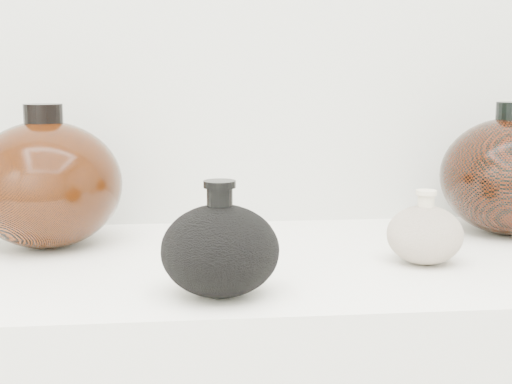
{
  "coord_description": "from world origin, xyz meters",
  "views": [
    {
      "loc": [
        -0.1,
        -0.02,
        1.15
      ],
      "look_at": [
        -0.0,
        0.92,
        1.0
      ],
      "focal_mm": 50.0,
      "sensor_mm": 36.0,
      "label": 1
    }
  ],
  "objects": [
    {
      "name": "black_gourd_vase",
      "position": [
        -0.06,
        0.78,
        0.95
      ],
      "size": [
        0.17,
        0.17,
        0.14
      ],
      "color": "black",
      "rests_on": "display_counter"
    },
    {
      "name": "cream_gourd_vase",
      "position": [
        0.23,
        0.9,
        0.94
      ],
      "size": [
        0.11,
        0.11,
        0.1
      ],
      "color": "beige",
      "rests_on": "display_counter"
    },
    {
      "name": "right_round_pot",
      "position": [
        0.42,
        1.06,
        0.99
      ],
      "size": [
        0.29,
        0.29,
        0.21
      ],
      "color": "black",
      "rests_on": "display_counter"
    },
    {
      "name": "left_round_pot",
      "position": [
        -0.3,
        1.05,
        1.0
      ],
      "size": [
        0.28,
        0.28,
        0.21
      ],
      "color": "black",
      "rests_on": "display_counter"
    }
  ]
}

